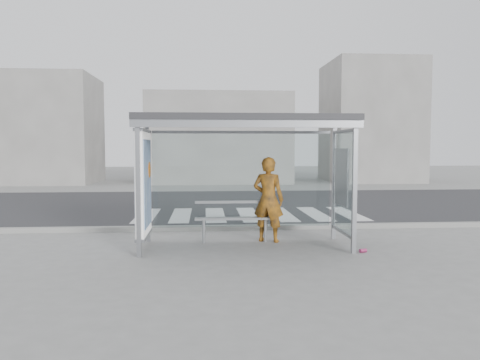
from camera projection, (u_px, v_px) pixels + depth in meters
name	position (u px, v px, depth m)	size (l,w,h in m)	color
ground	(245.00, 247.00, 9.38)	(80.00, 80.00, 0.00)	slate
road	(228.00, 204.00, 16.34)	(30.00, 10.00, 0.01)	#262628
curb	(238.00, 228.00, 11.31)	(30.00, 0.18, 0.12)	gray
crosswalk	(249.00, 215.00, 13.89)	(6.55, 3.00, 0.00)	silver
bus_shelter	(226.00, 148.00, 9.27)	(4.25, 1.65, 2.62)	gray
building_left	(41.00, 130.00, 26.33)	(6.00, 5.00, 6.00)	gray
building_center	(218.00, 139.00, 27.11)	(8.00, 5.00, 5.00)	gray
building_right	(370.00, 122.00, 27.71)	(5.00, 5.00, 7.00)	gray
person	(268.00, 199.00, 9.88)	(0.66, 0.43, 1.80)	red
bench	(235.00, 218.00, 9.83)	(1.67, 0.31, 0.86)	gray
soda_can	(363.00, 251.00, 8.88)	(0.07, 0.07, 0.14)	#D33E7D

